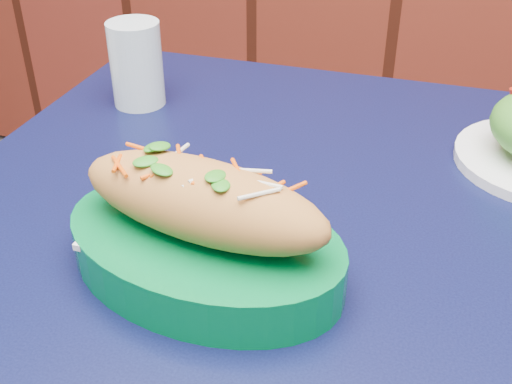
% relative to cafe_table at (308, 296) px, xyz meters
% --- Properties ---
extents(cafe_table, '(0.82, 0.82, 0.75)m').
position_rel_cafe_table_xyz_m(cafe_table, '(0.00, 0.00, 0.00)').
color(cafe_table, black).
rests_on(cafe_table, ground).
extents(banh_mi_basket, '(0.27, 0.20, 0.12)m').
position_rel_cafe_table_xyz_m(banh_mi_basket, '(-0.07, -0.09, 0.13)').
color(banh_mi_basket, '#006A30').
rests_on(banh_mi_basket, cafe_table).
extents(water_glass, '(0.07, 0.07, 0.11)m').
position_rel_cafe_table_xyz_m(water_glass, '(-0.29, 0.20, 0.14)').
color(water_glass, silver).
rests_on(water_glass, cafe_table).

